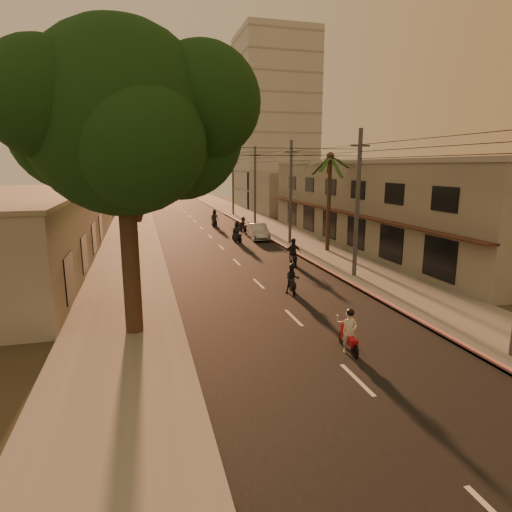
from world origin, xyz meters
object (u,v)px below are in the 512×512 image
(broadleaf_tree, at_px, (133,121))
(scooter_mid_b, at_px, (293,253))
(scooter_mid_a, at_px, (292,280))
(scooter_far_a, at_px, (237,232))
(parked_car, at_px, (258,232))
(palm_tree, at_px, (330,162))
(scooter_red, at_px, (349,333))
(scooter_far_c, at_px, (215,219))
(scooter_far_b, at_px, (243,225))

(broadleaf_tree, bearing_deg, scooter_mid_b, 43.97)
(scooter_mid_a, relative_size, scooter_far_a, 0.85)
(scooter_mid_b, bearing_deg, parked_car, 94.58)
(scooter_mid_a, bearing_deg, scooter_mid_b, 80.68)
(parked_car, bearing_deg, palm_tree, -56.97)
(palm_tree, distance_m, parked_car, 10.39)
(broadleaf_tree, height_order, palm_tree, broadleaf_tree)
(palm_tree, relative_size, scooter_mid_b, 4.17)
(scooter_red, height_order, scooter_far_c, scooter_far_c)
(scooter_mid_b, bearing_deg, scooter_far_c, 102.78)
(palm_tree, bearing_deg, parked_car, 118.07)
(scooter_red, height_order, scooter_far_a, scooter_far_a)
(scooter_far_b, bearing_deg, scooter_mid_b, -102.33)
(broadleaf_tree, bearing_deg, scooter_mid_a, 24.33)
(broadleaf_tree, xyz_separation_m, palm_tree, (14.61, 13.86, -1.33))
(scooter_far_a, relative_size, parked_car, 0.44)
(scooter_red, bearing_deg, parked_car, 87.04)
(scooter_far_a, distance_m, scooter_far_c, 10.72)
(broadleaf_tree, height_order, scooter_far_a, broadleaf_tree)
(scooter_mid_a, bearing_deg, broadleaf_tree, -144.69)
(broadleaf_tree, bearing_deg, scooter_red, -29.32)
(scooter_far_c, bearing_deg, scooter_mid_a, -92.82)
(palm_tree, xyz_separation_m, scooter_far_c, (-6.36, 16.98, -6.27))
(broadleaf_tree, xyz_separation_m, scooter_far_c, (8.25, 30.84, -7.59))
(broadleaf_tree, height_order, scooter_far_b, broadleaf_tree)
(scooter_mid_a, distance_m, parked_car, 17.74)
(scooter_far_a, height_order, scooter_far_b, scooter_far_a)
(broadleaf_tree, relative_size, scooter_red, 7.00)
(parked_car, bearing_deg, scooter_far_b, 98.61)
(scooter_mid_b, xyz_separation_m, parked_car, (0.57, 11.22, -0.14))
(parked_car, bearing_deg, broadleaf_tree, -112.12)
(parked_car, distance_m, scooter_far_c, 10.10)
(palm_tree, relative_size, scooter_mid_a, 4.80)
(scooter_mid_a, bearing_deg, scooter_far_b, 94.41)
(scooter_mid_a, relative_size, parked_car, 0.38)
(scooter_far_a, bearing_deg, scooter_far_b, 60.56)
(scooter_mid_b, relative_size, scooter_far_a, 0.98)
(palm_tree, distance_m, scooter_far_c, 19.19)
(scooter_red, xyz_separation_m, scooter_mid_b, (2.86, 13.96, 0.13))
(scooter_red, bearing_deg, broadleaf_tree, 155.47)
(scooter_red, distance_m, scooter_far_a, 24.27)
(scooter_far_b, height_order, scooter_far_c, scooter_far_c)
(parked_car, height_order, scooter_far_c, scooter_far_c)
(palm_tree, distance_m, scooter_mid_a, 13.85)
(scooter_far_c, bearing_deg, parked_car, -77.59)
(broadleaf_tree, height_order, scooter_mid_a, broadleaf_tree)
(scooter_mid_b, relative_size, parked_car, 0.43)
(scooter_far_c, bearing_deg, broadleaf_tree, -107.02)
(scooter_mid_b, distance_m, scooter_far_c, 21.09)
(palm_tree, height_order, scooter_mid_a, palm_tree)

